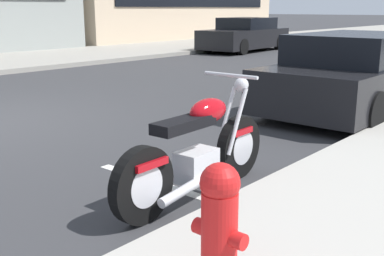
# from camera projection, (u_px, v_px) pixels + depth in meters

# --- Properties ---
(sidewalk_far_curb) EXTENTS (120.00, 5.00, 0.14)m
(sidewalk_far_curb) POSITION_uv_depth(u_px,v_px,m) (163.00, 48.00, 21.01)
(sidewalk_far_curb) COLOR gray
(sidewalk_far_curb) RESTS_ON ground
(parking_stall_stripe) EXTENTS (0.12, 2.20, 0.01)m
(parking_stall_stripe) POSITION_uv_depth(u_px,v_px,m) (175.00, 189.00, 4.77)
(parking_stall_stripe) COLOR silver
(parking_stall_stripe) RESTS_ON ground
(parked_motorcycle) EXTENTS (2.11, 0.62, 1.13)m
(parked_motorcycle) POSITION_uv_depth(u_px,v_px,m) (198.00, 153.00, 4.48)
(parked_motorcycle) COLOR black
(parked_motorcycle) RESTS_ON ground
(parked_car_at_intersection) EXTENTS (4.62, 1.87, 1.34)m
(parked_car_at_intersection) POSITION_uv_depth(u_px,v_px,m) (358.00, 74.00, 8.37)
(parked_car_at_intersection) COLOR black
(parked_car_at_intersection) RESTS_ON ground
(car_opposite_curb) EXTENTS (4.75, 2.12, 1.38)m
(car_opposite_curb) POSITION_uv_depth(u_px,v_px,m) (245.00, 35.00, 20.03)
(car_opposite_curb) COLOR black
(car_opposite_curb) RESTS_ON ground
(fire_hydrant) EXTENTS (0.24, 0.36, 0.76)m
(fire_hydrant) POSITION_uv_depth(u_px,v_px,m) (219.00, 221.00, 2.81)
(fire_hydrant) COLOR red
(fire_hydrant) RESTS_ON sidewalk_near_curb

